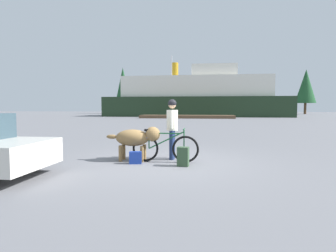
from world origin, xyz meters
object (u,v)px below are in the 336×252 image
(handbag_pannier, at_px, (135,158))
(sailboat_moored, at_px, (172,113))
(dog, at_px, (136,138))
(backpack, at_px, (183,157))
(person_cyclist, at_px, (172,123))
(bicycle, at_px, (165,148))
(ferry_boat, at_px, (197,97))

(handbag_pannier, height_order, sailboat_moored, sailboat_moored)
(dog, distance_m, backpack, 1.48)
(person_cyclist, xyz_separation_m, backpack, (0.39, -0.90, -0.79))
(bicycle, distance_m, backpack, 0.71)
(backpack, bearing_deg, dog, 159.43)
(bicycle, height_order, handbag_pannier, bicycle)
(dog, height_order, ferry_boat, ferry_boat)
(person_cyclist, height_order, dog, person_cyclist)
(bicycle, distance_m, ferry_boat, 37.97)
(backpack, distance_m, ferry_boat, 38.44)
(person_cyclist, distance_m, backpack, 1.26)
(person_cyclist, relative_size, handbag_pannier, 5.34)
(dog, relative_size, handbag_pannier, 4.76)
(ferry_boat, distance_m, sailboat_moored, 4.91)
(bicycle, bearing_deg, handbag_pannier, -156.08)
(bicycle, relative_size, dog, 1.19)
(bicycle, relative_size, handbag_pannier, 5.68)
(sailboat_moored, bearing_deg, ferry_boat, 23.04)
(bicycle, xyz_separation_m, handbag_pannier, (-0.73, -0.32, -0.23))
(ferry_boat, bearing_deg, handbag_pannier, -90.17)
(person_cyclist, height_order, sailboat_moored, sailboat_moored)
(sailboat_moored, bearing_deg, backpack, -82.18)
(bicycle, bearing_deg, backpack, -39.53)
(dog, xyz_separation_m, sailboat_moored, (-3.70, 36.17, -0.12))
(handbag_pannier, bearing_deg, backpack, -5.42)
(backpack, relative_size, ferry_boat, 0.02)
(person_cyclist, distance_m, ferry_boat, 37.48)
(handbag_pannier, relative_size, sailboat_moored, 0.03)
(person_cyclist, xyz_separation_m, ferry_boat, (-0.76, 37.42, 2.00))
(backpack, distance_m, sailboat_moored, 37.02)
(bicycle, xyz_separation_m, person_cyclist, (0.15, 0.46, 0.64))
(ferry_boat, bearing_deg, bicycle, -89.06)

